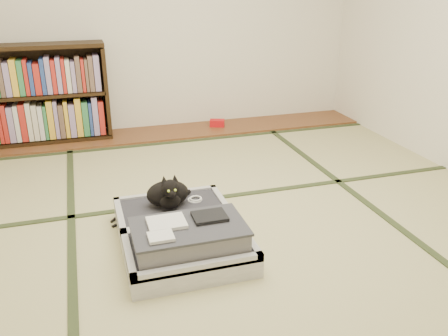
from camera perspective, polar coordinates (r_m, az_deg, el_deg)
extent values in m
plane|color=tan|center=(3.09, 1.03, -6.74)|extent=(4.50, 4.50, 0.00)
cube|color=brown|center=(4.88, -6.30, 4.31)|extent=(4.00, 0.50, 0.02)
cube|color=red|center=(5.00, -0.84, 5.44)|extent=(0.17, 0.14, 0.07)
plane|color=silver|center=(4.90, -7.51, 18.53)|extent=(4.00, 0.00, 4.00)
cube|color=#2D381E|center=(2.98, -17.84, -9.10)|extent=(0.05, 4.50, 0.01)
cube|color=#2D381E|center=(3.50, 16.82, -4.07)|extent=(0.05, 4.50, 0.01)
cube|color=#2D381E|center=(3.43, -1.05, -3.60)|extent=(4.00, 0.05, 0.01)
cube|color=#2D381E|center=(4.60, -5.56, 3.15)|extent=(4.00, 0.05, 0.01)
cube|color=black|center=(4.76, -14.04, 9.07)|extent=(0.04, 0.29, 0.82)
cube|color=black|center=(4.88, -20.80, 3.22)|extent=(1.27, 0.29, 0.04)
cube|color=black|center=(4.69, -22.28, 13.42)|extent=(1.27, 0.29, 0.04)
cube|color=black|center=(4.77, -21.52, 8.19)|extent=(1.22, 0.29, 0.03)
cube|color=black|center=(4.90, -21.44, 8.57)|extent=(1.27, 0.02, 0.82)
cube|color=gray|center=(4.80, -21.17, 5.63)|extent=(1.15, 0.20, 0.35)
cube|color=gray|center=(4.71, -21.85, 10.38)|extent=(1.15, 0.20, 0.31)
cube|color=silver|center=(2.66, -4.15, -10.52)|extent=(0.69, 0.46, 0.12)
cube|color=#2B2A31|center=(2.65, -4.17, -9.94)|extent=(0.62, 0.39, 0.09)
cube|color=silver|center=(2.45, -3.03, -11.82)|extent=(0.69, 0.04, 0.05)
cube|color=silver|center=(2.81, -5.20, -7.15)|extent=(0.69, 0.04, 0.05)
cube|color=silver|center=(2.59, -11.40, -10.29)|extent=(0.04, 0.46, 0.05)
cube|color=silver|center=(2.71, 2.66, -8.27)|extent=(0.04, 0.46, 0.05)
cube|color=silver|center=(3.05, -6.16, -6.00)|extent=(0.69, 0.46, 0.12)
cube|color=#2B2A31|center=(3.04, -6.18, -5.48)|extent=(0.62, 0.39, 0.09)
cube|color=silver|center=(2.84, -5.36, -6.79)|extent=(0.69, 0.04, 0.05)
cube|color=silver|center=(3.21, -6.96, -3.26)|extent=(0.69, 0.04, 0.05)
cube|color=silver|center=(2.99, -12.42, -5.68)|extent=(0.04, 0.46, 0.05)
cube|color=silver|center=(3.09, -0.23, -4.13)|extent=(0.04, 0.46, 0.05)
cylinder|color=black|center=(2.82, -5.28, -6.89)|extent=(0.62, 0.02, 0.02)
cube|color=gray|center=(2.60, -4.22, -8.37)|extent=(0.59, 0.36, 0.12)
cube|color=#383940|center=(2.57, -4.27, -7.04)|extent=(0.61, 0.38, 0.01)
cube|color=silver|center=(2.58, -6.93, -6.52)|extent=(0.20, 0.17, 0.02)
cube|color=black|center=(2.63, -1.74, -5.82)|extent=(0.19, 0.15, 0.02)
cube|color=silver|center=(2.45, -7.61, -8.19)|extent=(0.13, 0.11, 0.02)
cube|color=white|center=(2.45, -7.70, -13.78)|extent=(0.06, 0.01, 0.04)
cube|color=white|center=(2.47, -5.08, -13.62)|extent=(0.05, 0.01, 0.03)
cube|color=orange|center=(2.53, 2.24, -12.18)|extent=(0.05, 0.01, 0.03)
cube|color=#197F33|center=(2.51, 0.82, -12.09)|extent=(0.04, 0.01, 0.03)
ellipsoid|color=black|center=(3.02, -6.79, -3.07)|extent=(0.27, 0.18, 0.17)
ellipsoid|color=black|center=(2.96, -6.49, -4.02)|extent=(0.13, 0.10, 0.10)
ellipsoid|color=black|center=(2.89, -6.47, -2.44)|extent=(0.11, 0.11, 0.11)
sphere|color=black|center=(2.86, -6.28, -3.15)|extent=(0.05, 0.05, 0.05)
cone|color=black|center=(2.88, -7.24, -1.37)|extent=(0.04, 0.05, 0.05)
cone|color=black|center=(2.89, -5.94, -1.22)|extent=(0.04, 0.05, 0.05)
sphere|color=#A5BF33|center=(2.84, -6.69, -2.77)|extent=(0.02, 0.02, 0.02)
sphere|color=#A5BF33|center=(2.85, -5.88, -2.67)|extent=(0.02, 0.02, 0.02)
cylinder|color=black|center=(3.14, -5.37, -3.24)|extent=(0.16, 0.10, 0.03)
torus|color=white|center=(3.10, -3.53, -3.83)|extent=(0.10, 0.10, 0.01)
torus|color=white|center=(3.09, -3.43, -3.67)|extent=(0.08, 0.08, 0.01)
cube|color=black|center=(3.21, -10.65, -5.84)|extent=(0.32, 0.19, 0.01)
cube|color=black|center=(3.25, -12.65, -5.64)|extent=(0.11, 0.16, 0.01)
cube|color=black|center=(3.27, -8.91, -5.19)|extent=(0.18, 0.06, 0.01)
cylinder|color=black|center=(3.32, -10.93, -4.87)|extent=(0.03, 0.06, 0.01)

